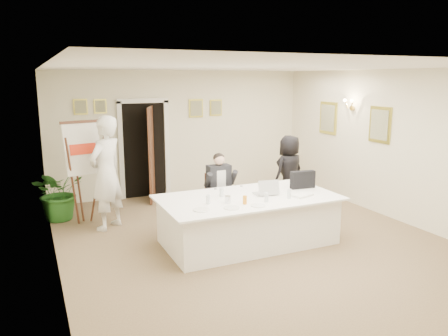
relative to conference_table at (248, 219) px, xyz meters
name	(u,v)px	position (x,y,z in m)	size (l,w,h in m)	color
floor	(252,240)	(0.11, 0.05, -0.39)	(7.00, 7.00, 0.00)	brown
ceiling	(254,67)	(0.11, 0.05, 2.41)	(6.00, 7.00, 0.02)	white
wall_back	(182,133)	(0.11, 3.55, 1.01)	(6.00, 0.10, 2.80)	beige
wall_front	(442,222)	(0.11, -3.45, 1.01)	(6.00, 0.10, 2.80)	beige
wall_left	(51,174)	(-2.89, 0.05, 1.01)	(0.10, 7.00, 2.80)	beige
wall_right	(395,145)	(3.11, 0.05, 1.01)	(0.10, 7.00, 2.80)	beige
doorway	(147,152)	(-0.78, 3.37, 0.65)	(1.14, 0.86, 2.20)	black
pictures_back_wall	(147,114)	(-0.69, 3.52, 1.46)	(3.40, 0.06, 0.80)	gold
pictures_right_wall	(352,121)	(3.08, 1.25, 1.36)	(0.06, 2.20, 0.80)	gold
wall_sconce	(350,104)	(3.01, 1.25, 1.71)	(0.20, 0.30, 0.24)	gold
conference_table	(248,219)	(0.00, 0.00, 0.00)	(2.84, 1.51, 0.78)	white
seated_man	(220,189)	(-0.04, 1.04, 0.27)	(0.57, 0.61, 1.33)	black
flip_chart	(83,178)	(-2.30, 2.08, 0.47)	(0.67, 0.48, 1.86)	#3D2113
standing_man	(106,173)	(-1.94, 1.65, 0.61)	(0.73, 0.48, 2.01)	white
standing_woman	(289,172)	(1.69, 1.43, 0.36)	(0.73, 0.48, 1.50)	black
potted_palm	(59,191)	(-2.69, 2.55, 0.15)	(0.98, 0.85, 1.09)	#256220
laptop	(265,186)	(0.32, 0.03, 0.52)	(0.35, 0.37, 0.28)	#B7BABC
laptop_bag	(303,180)	(1.10, 0.11, 0.53)	(0.43, 0.12, 0.30)	black
paper_stack	(302,195)	(0.80, -0.32, 0.40)	(0.33, 0.23, 0.03)	white
plate_left	(201,210)	(-0.95, -0.38, 0.39)	(0.24, 0.24, 0.01)	white
plate_mid	(232,208)	(-0.51, -0.47, 0.39)	(0.24, 0.24, 0.01)	white
plate_near	(258,205)	(-0.11, -0.52, 0.39)	(0.22, 0.22, 0.01)	white
glass_a	(208,199)	(-0.74, -0.11, 0.45)	(0.06, 0.06, 0.14)	silver
glass_b	(266,197)	(0.12, -0.38, 0.45)	(0.06, 0.06, 0.14)	silver
glass_c	(289,194)	(0.54, -0.35, 0.45)	(0.06, 0.06, 0.14)	silver
glass_d	(221,192)	(-0.39, 0.18, 0.45)	(0.07, 0.07, 0.14)	silver
oj_glass	(245,200)	(-0.24, -0.36, 0.45)	(0.06, 0.06, 0.13)	orange
steel_jug	(228,199)	(-0.45, -0.19, 0.44)	(0.09, 0.09, 0.11)	silver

